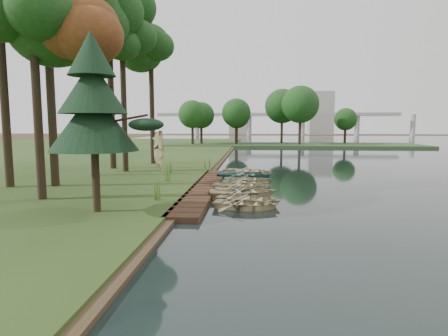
# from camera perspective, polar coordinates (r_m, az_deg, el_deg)

# --- Properties ---
(ground) EXTENTS (300.00, 300.00, 0.00)m
(ground) POSITION_cam_1_polar(r_m,az_deg,el_deg) (23.38, 0.91, -3.54)
(ground) COLOR #3D2F1D
(boardwalk) EXTENTS (1.60, 16.00, 0.30)m
(boardwalk) POSITION_cam_1_polar(r_m,az_deg,el_deg) (23.50, -2.99, -3.12)
(boardwalk) COLOR #382215
(boardwalk) RESTS_ON ground
(peninsula) EXTENTS (50.00, 14.00, 0.45)m
(peninsula) POSITION_cam_1_polar(r_m,az_deg,el_deg) (73.37, 9.57, 3.47)
(peninsula) COLOR #2A451E
(peninsula) RESTS_ON ground
(far_trees) EXTENTS (45.60, 5.60, 8.80)m
(far_trees) POSITION_cam_1_polar(r_m,az_deg,el_deg) (73.08, 7.03, 8.36)
(far_trees) COLOR black
(far_trees) RESTS_ON peninsula
(bridge) EXTENTS (95.90, 4.00, 8.60)m
(bridge) POSITION_cam_1_polar(r_m,az_deg,el_deg) (143.42, 8.83, 7.70)
(bridge) COLOR #A5A5A0
(bridge) RESTS_ON ground
(building_a) EXTENTS (10.00, 8.00, 18.00)m
(building_a) POSITION_cam_1_polar(r_m,az_deg,el_deg) (165.53, 14.48, 8.08)
(building_a) COLOR #A5A5A0
(building_a) RESTS_ON ground
(building_b) EXTENTS (8.00, 8.00, 12.00)m
(building_b) POSITION_cam_1_polar(r_m,az_deg,el_deg) (168.10, 2.23, 7.23)
(building_b) COLOR #A5A5A0
(building_b) RESTS_ON ground
(rowboat_0) EXTENTS (3.49, 2.75, 0.65)m
(rowboat_0) POSITION_cam_1_polar(r_m,az_deg,el_deg) (18.24, 3.24, -5.24)
(rowboat_0) COLOR beige
(rowboat_0) RESTS_ON water
(rowboat_1) EXTENTS (3.92, 3.30, 0.70)m
(rowboat_1) POSITION_cam_1_polar(r_m,az_deg,el_deg) (19.22, 3.78, -4.57)
(rowboat_1) COLOR beige
(rowboat_1) RESTS_ON water
(rowboat_2) EXTENTS (4.27, 3.42, 0.79)m
(rowboat_2) POSITION_cam_1_polar(r_m,az_deg,el_deg) (20.94, 2.95, -3.51)
(rowboat_2) COLOR beige
(rowboat_2) RESTS_ON water
(rowboat_3) EXTENTS (3.67, 2.97, 0.67)m
(rowboat_3) POSITION_cam_1_polar(r_m,az_deg,el_deg) (22.39, 2.81, -2.99)
(rowboat_3) COLOR beige
(rowboat_3) RESTS_ON water
(rowboat_4) EXTENTS (3.81, 2.87, 0.75)m
(rowboat_4) POSITION_cam_1_polar(r_m,az_deg,el_deg) (23.30, 2.72, -2.52)
(rowboat_4) COLOR beige
(rowboat_4) RESTS_ON water
(rowboat_5) EXTENTS (3.65, 3.00, 0.66)m
(rowboat_5) POSITION_cam_1_polar(r_m,az_deg,el_deg) (24.74, 3.27, -2.10)
(rowboat_5) COLOR beige
(rowboat_5) RESTS_ON water
(rowboat_6) EXTENTS (3.41, 2.52, 0.68)m
(rowboat_6) POSITION_cam_1_polar(r_m,az_deg,el_deg) (26.12, 3.57, -1.61)
(rowboat_6) COLOR beige
(rowboat_6) RESTS_ON water
(rowboat_7) EXTENTS (4.37, 3.42, 0.82)m
(rowboat_7) POSITION_cam_1_polar(r_m,az_deg,el_deg) (27.88, 3.10, -0.94)
(rowboat_7) COLOR teal
(rowboat_7) RESTS_ON water
(rowboat_8) EXTENTS (3.85, 2.80, 0.78)m
(rowboat_8) POSITION_cam_1_polar(r_m,az_deg,el_deg) (28.75, 3.53, -0.75)
(rowboat_8) COLOR beige
(rowboat_8) RESTS_ON water
(rowboat_9) EXTENTS (4.68, 3.93, 0.83)m
(rowboat_9) POSITION_cam_1_polar(r_m,az_deg,el_deg) (30.17, 3.68, -0.37)
(rowboat_9) COLOR beige
(rowboat_9) RESTS_ON water
(stored_rowboat) EXTENTS (3.42, 2.50, 0.69)m
(stored_rowboat) POSITION_cam_1_polar(r_m,az_deg,el_deg) (31.74, -9.69, 0.23)
(stored_rowboat) COLOR beige
(stored_rowboat) RESTS_ON bank
(tree_0) EXTENTS (4.21, 4.21, 11.24)m
(tree_0) POSITION_cam_1_polar(r_m,az_deg,el_deg) (21.95, -27.23, 20.42)
(tree_0) COLOR black
(tree_0) RESTS_ON bank
(tree_2) EXTENTS (3.64, 3.64, 9.40)m
(tree_2) POSITION_cam_1_polar(r_m,az_deg,el_deg) (21.29, -19.70, 16.84)
(tree_2) COLOR black
(tree_2) RESTS_ON bank
(tree_3) EXTENTS (5.46, 5.46, 13.30)m
(tree_3) POSITION_cam_1_polar(r_m,az_deg,el_deg) (30.73, -19.94, 19.53)
(tree_3) COLOR black
(tree_3) RESTS_ON bank
(tree_4) EXTENTS (3.84, 3.84, 12.14)m
(tree_4) POSITION_cam_1_polar(r_m,az_deg,el_deg) (32.37, -15.28, 17.90)
(tree_4) COLOR black
(tree_4) RESTS_ON bank
(tree_5) EXTENTS (5.52, 5.52, 16.34)m
(tree_5) POSITION_cam_1_polar(r_m,az_deg,el_deg) (35.71, -17.26, 22.57)
(tree_5) COLOR black
(tree_5) RESTS_ON bank
(tree_6) EXTENTS (4.12, 4.12, 12.69)m
(tree_6) POSITION_cam_1_polar(r_m,az_deg,el_deg) (38.18, -11.10, 16.92)
(tree_6) COLOR black
(tree_6) RESTS_ON bank
(pine_tree) EXTENTS (3.80, 3.80, 7.78)m
(pine_tree) POSITION_cam_1_polar(r_m,az_deg,el_deg) (17.22, -19.33, 9.27)
(pine_tree) COLOR black
(pine_tree) RESTS_ON bank
(reeds_0) EXTENTS (0.60, 0.60, 1.03)m
(reeds_0) POSITION_cam_1_polar(r_m,az_deg,el_deg) (19.20, -9.92, -3.41)
(reeds_0) COLOR #3F661E
(reeds_0) RESTS_ON bank
(reeds_1) EXTENTS (0.60, 0.60, 1.15)m
(reeds_1) POSITION_cam_1_polar(r_m,az_deg,el_deg) (25.53, -8.52, -0.77)
(reeds_1) COLOR #3F661E
(reeds_1) RESTS_ON bank
(reeds_2) EXTENTS (0.60, 0.60, 1.04)m
(reeds_2) POSITION_cam_1_polar(r_m,az_deg,el_deg) (30.09, -8.33, 0.24)
(reeds_2) COLOR #3F661E
(reeds_2) RESTS_ON bank
(reeds_3) EXTENTS (0.60, 0.60, 0.97)m
(reeds_3) POSITION_cam_1_polar(r_m,az_deg,el_deg) (32.96, -2.59, 0.79)
(reeds_3) COLOR #3F661E
(reeds_3) RESTS_ON bank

